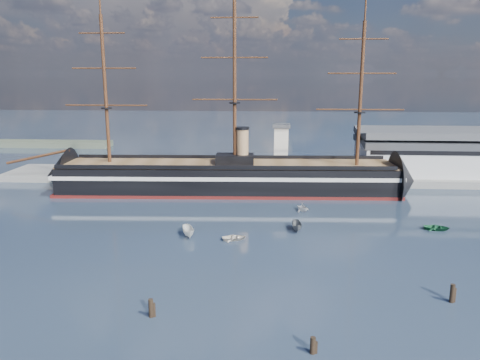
{
  "coord_description": "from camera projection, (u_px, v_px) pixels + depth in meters",
  "views": [
    {
      "loc": [
        0.21,
        -61.8,
        31.04
      ],
      "look_at": [
        -6.35,
        35.0,
        9.0
      ],
      "focal_mm": 35.0,
      "sensor_mm": 36.0,
      "label": 1
    }
  ],
  "objects": [
    {
      "name": "ground",
      "position": [
        269.0,
        214.0,
        105.94
      ],
      "size": [
        600.0,
        600.0,
        0.0
      ],
      "primitive_type": "plane",
      "color": "#1E2B3B",
      "rests_on": "ground"
    },
    {
      "name": "quay",
      "position": [
        303.0,
        180.0,
        140.3
      ],
      "size": [
        180.0,
        18.0,
        2.0
      ],
      "primitive_type": "cube",
      "color": "slate",
      "rests_on": "ground"
    },
    {
      "name": "warehouse",
      "position": [
        465.0,
        153.0,
        139.26
      ],
      "size": [
        63.0,
        21.0,
        11.6
      ],
      "color": "#B7BABC",
      "rests_on": "ground"
    },
    {
      "name": "quay_tower",
      "position": [
        281.0,
        149.0,
        135.69
      ],
      "size": [
        5.0,
        5.0,
        15.0
      ],
      "color": "silver",
      "rests_on": "ground"
    },
    {
      "name": "warship",
      "position": [
        221.0,
        177.0,
        125.37
      ],
      "size": [
        113.22,
        20.1,
        53.94
      ],
      "rotation": [
        0.0,
        0.0,
        0.04
      ],
      "color": "black",
      "rests_on": "ground"
    },
    {
      "name": "motorboat_a",
      "position": [
        189.0,
        237.0,
        91.25
      ],
      "size": [
        6.69,
        4.2,
        2.51
      ],
      "primitive_type": "imported",
      "rotation": [
        0.0,
        0.0,
        0.33
      ],
      "color": "white",
      "rests_on": "ground"
    },
    {
      "name": "motorboat_b",
      "position": [
        234.0,
        240.0,
        89.55
      ],
      "size": [
        1.85,
        3.07,
        1.34
      ],
      "primitive_type": "imported",
      "rotation": [
        0.0,
        0.0,
        1.83
      ],
      "color": "white",
      "rests_on": "ground"
    },
    {
      "name": "motorboat_c",
      "position": [
        297.0,
        231.0,
        94.67
      ],
      "size": [
        5.99,
        2.48,
        2.35
      ],
      "primitive_type": "imported",
      "rotation": [
        0.0,
        0.0,
        0.05
      ],
      "color": "slate",
      "rests_on": "ground"
    },
    {
      "name": "motorboat_d",
      "position": [
        303.0,
        211.0,
        108.21
      ],
      "size": [
        6.19,
        5.75,
        2.17
      ],
      "primitive_type": "imported",
      "rotation": [
        0.0,
        0.0,
        0.69
      ],
      "color": "silver",
      "rests_on": "ground"
    },
    {
      "name": "motorboat_e",
      "position": [
        437.0,
        230.0,
        95.26
      ],
      "size": [
        1.72,
        3.31,
        1.47
      ],
      "primitive_type": "imported",
      "rotation": [
        0.0,
        0.0,
        1.42
      ],
      "color": "#1B6139",
      "rests_on": "ground"
    },
    {
      "name": "piling_near_left",
      "position": [
        151.0,
        317.0,
        61.15
      ],
      "size": [
        0.64,
        0.64,
        3.22
      ],
      "primitive_type": "cylinder",
      "color": "black",
      "rests_on": "ground"
    },
    {
      "name": "piling_near_mid",
      "position": [
        312.0,
        353.0,
        53.17
      ],
      "size": [
        0.64,
        0.64,
        2.73
      ],
      "primitive_type": "cylinder",
      "color": "black",
      "rests_on": "ground"
    },
    {
      "name": "piling_near_right",
      "position": [
        451.0,
        302.0,
        65.1
      ],
      "size": [
        0.64,
        0.64,
        3.38
      ],
      "primitive_type": "cylinder",
      "color": "black",
      "rests_on": "ground"
    }
  ]
}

